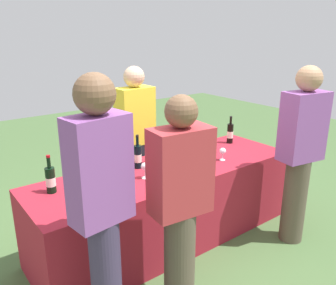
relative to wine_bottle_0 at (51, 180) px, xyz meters
The scene contains 17 objects.
ground_plane 1.35m from the wine_bottle_0, ahead, with size 12.00×12.00×0.00m, color #476638.
tasting_table 1.15m from the wine_bottle_0, ahead, with size 2.60×0.82×0.74m, color maroon.
wine_bottle_0 is the anchor object (origin of this frame).
wine_bottle_1 0.64m from the wine_bottle_0, ahead, with size 0.08×0.08×0.33m.
wine_bottle_2 0.82m from the wine_bottle_0, ahead, with size 0.07×0.07×0.32m.
wine_bottle_3 1.02m from the wine_bottle_0, ahead, with size 0.07×0.07×0.32m.
wine_bottle_4 1.37m from the wine_bottle_0, ahead, with size 0.08×0.08×0.31m.
wine_bottle_5 1.46m from the wine_bottle_0, ahead, with size 0.08×0.08×0.32m.
wine_bottle_6 2.06m from the wine_bottle_0, ahead, with size 0.07×0.07×0.31m.
wine_glass_0 0.48m from the wine_bottle_0, 39.81° to the right, with size 0.06×0.06×0.13m.
wine_glass_1 0.77m from the wine_bottle_0, 16.45° to the right, with size 0.07×0.07×0.14m.
wine_glass_2 1.26m from the wine_bottle_0, 12.52° to the right, with size 0.07×0.07×0.15m.
wine_glass_3 1.62m from the wine_bottle_0, 11.07° to the right, with size 0.07×0.07×0.13m.
server_pouring 1.22m from the wine_bottle_0, 24.63° to the left, with size 0.40×0.23×1.62m.
guest_0 0.84m from the wine_bottle_0, 88.38° to the right, with size 0.38×0.24×1.75m.
guest_1 1.08m from the wine_bottle_0, 58.86° to the right, with size 0.43×0.26×1.59m.
guest_2 2.19m from the wine_bottle_0, 24.26° to the right, with size 0.43×0.29×1.68m.
Camera 1 is at (-1.84, -2.41, 1.97)m, focal length 37.59 mm.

